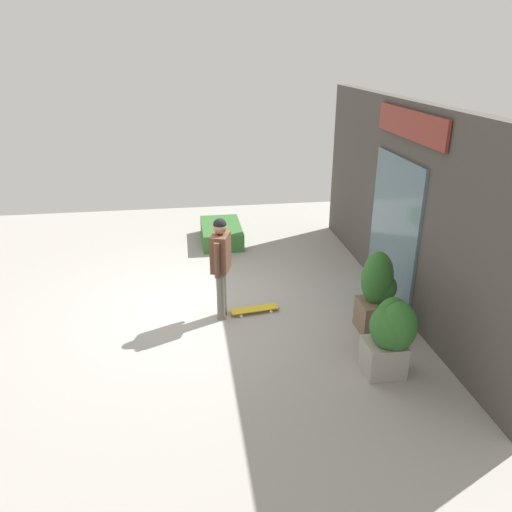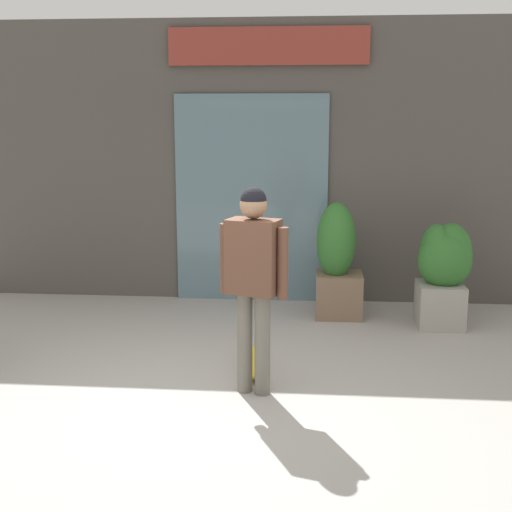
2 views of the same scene
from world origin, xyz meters
name	(u,v)px [view 1 (image 1 of 2)]	position (x,y,z in m)	size (l,w,h in m)	color
ground_plane	(205,308)	(0.00, 0.00, 0.00)	(12.00, 12.00, 0.00)	#9E9993
building_facade	(403,205)	(0.00, 3.44, 1.71)	(7.54, 0.31, 3.44)	#4C4742
skateboarder	(221,258)	(0.35, 0.28, 1.07)	(0.57, 0.37, 1.74)	#666056
skateboard	(254,309)	(0.30, 0.83, 0.06)	(0.32, 0.84, 0.08)	gold
planter_box_left	(391,332)	(2.27, 2.40, 0.65)	(0.60, 0.63, 1.14)	gray
planter_box_right	(377,292)	(1.11, 2.66, 0.65)	(0.53, 0.59, 1.33)	brown
hedge_ledge	(221,233)	(-3.21, 0.56, 0.20)	(1.54, 0.90, 0.40)	#33662D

